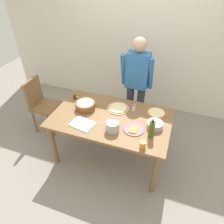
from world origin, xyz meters
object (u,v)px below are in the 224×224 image
object	(u,v)px
cup_orange	(143,145)
cutting_board_white	(82,124)
person_cook	(137,81)
pizza_raw_on_board	(118,108)
plate_with_slice	(134,129)
pizza_cooked_on_tray	(156,113)
dining_table	(111,122)
chair_wooden_left	(41,102)
cup_small_brown	(79,99)
salt_shaker	(134,108)
popcorn_bowl	(85,105)
mixing_bowl_steel	(155,125)
steel_pot	(112,126)
olive_oil_bottle	(152,129)
avocado	(75,96)

from	to	relation	value
cup_orange	cutting_board_white	xyz separation A→B (m)	(-0.82, 0.13, -0.04)
person_cook	cup_orange	world-z (taller)	person_cook
pizza_raw_on_board	plate_with_slice	distance (m)	0.48
pizza_raw_on_board	plate_with_slice	bearing A→B (deg)	-47.40
pizza_cooked_on_tray	dining_table	bearing A→B (deg)	-153.45
chair_wooden_left	cup_small_brown	bearing A→B (deg)	-2.98
cup_small_brown	salt_shaker	size ratio (longest dim) A/B	0.80
person_cook	salt_shaker	bearing A→B (deg)	-79.26
person_cook	pizza_cooked_on_tray	xyz separation A→B (m)	(0.41, -0.47, -0.17)
popcorn_bowl	salt_shaker	size ratio (longest dim) A/B	2.64
popcorn_bowl	mixing_bowl_steel	world-z (taller)	popcorn_bowl
dining_table	salt_shaker	xyz separation A→B (m)	(0.26, 0.24, 0.14)
dining_table	pizza_cooked_on_tray	size ratio (longest dim) A/B	5.86
dining_table	chair_wooden_left	xyz separation A→B (m)	(-1.32, 0.23, -0.13)
mixing_bowl_steel	cup_orange	bearing A→B (deg)	-99.87
steel_pot	plate_with_slice	bearing A→B (deg)	21.45
chair_wooden_left	pizza_raw_on_board	distance (m)	1.37
salt_shaker	olive_oil_bottle	bearing A→B (deg)	-52.94
chair_wooden_left	popcorn_bowl	size ratio (longest dim) A/B	3.39
steel_pot	avocado	distance (m)	0.91
person_cook	olive_oil_bottle	world-z (taller)	person_cook
steel_pot	cup_small_brown	bearing A→B (deg)	147.88
salt_shaker	cutting_board_white	size ratio (longest dim) A/B	0.35
mixing_bowl_steel	avocado	size ratio (longest dim) A/B	2.86
popcorn_bowl	cup_small_brown	size ratio (longest dim) A/B	3.29
plate_with_slice	avocado	size ratio (longest dim) A/B	3.71
pizza_cooked_on_tray	steel_pot	size ratio (longest dim) A/B	1.57
olive_oil_bottle	cup_orange	size ratio (longest dim) A/B	3.01
plate_with_slice	cutting_board_white	distance (m)	0.66
salt_shaker	mixing_bowl_steel	bearing A→B (deg)	-36.70
popcorn_bowl	avocado	distance (m)	0.32
popcorn_bowl	olive_oil_bottle	xyz separation A→B (m)	(0.98, -0.25, 0.05)
steel_pot	pizza_cooked_on_tray	bearing A→B (deg)	48.57
plate_with_slice	steel_pot	bearing A→B (deg)	-158.55
steel_pot	cup_small_brown	size ratio (longest dim) A/B	2.04
pizza_cooked_on_tray	avocado	xyz separation A→B (m)	(-1.24, -0.04, 0.03)
cup_orange	avocado	world-z (taller)	cup_orange
olive_oil_bottle	chair_wooden_left	bearing A→B (deg)	167.61
pizza_raw_on_board	pizza_cooked_on_tray	bearing A→B (deg)	7.65
pizza_cooked_on_tray	avocado	bearing A→B (deg)	-178.22
plate_with_slice	cup_small_brown	distance (m)	0.99
dining_table	plate_with_slice	size ratio (longest dim) A/B	6.15
person_cook	cup_orange	bearing A→B (deg)	-72.25
pizza_raw_on_board	avocado	bearing A→B (deg)	177.28
popcorn_bowl	cup_small_brown	distance (m)	0.22
steel_pot	pizza_raw_on_board	bearing A→B (deg)	99.48
mixing_bowl_steel	avocado	xyz separation A→B (m)	(-1.26, 0.25, -0.01)
pizza_raw_on_board	mixing_bowl_steel	size ratio (longest dim) A/B	1.53
pizza_raw_on_board	cup_small_brown	distance (m)	0.61
chair_wooden_left	cup_small_brown	world-z (taller)	chair_wooden_left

